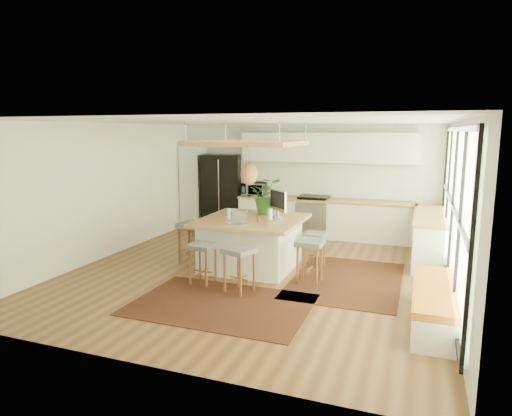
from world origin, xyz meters
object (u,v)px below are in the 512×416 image
at_px(island, 251,243).
at_px(stool_right_front, 310,262).
at_px(stool_right_back, 315,248).
at_px(fridge, 222,194).
at_px(stool_left_side, 192,245).
at_px(island_plant, 267,200).
at_px(stool_near_left, 203,263).
at_px(microwave, 254,188).
at_px(monitor, 278,204).
at_px(laptop, 236,217).
at_px(stool_near_right, 239,271).

bearing_deg(island, stool_right_front, -21.16).
height_order(stool_right_front, stool_right_back, stool_right_front).
height_order(fridge, island, fridge).
xyz_separation_m(island, stool_left_side, (-1.18, -0.14, -0.11)).
height_order(fridge, island_plant, fridge).
relative_size(stool_near_left, microwave, 1.13).
height_order(stool_near_left, stool_right_front, stool_right_front).
bearing_deg(monitor, fridge, 175.40).
distance_m(stool_right_front, laptop, 1.49).
relative_size(island, stool_near_right, 2.54).
bearing_deg(stool_right_back, laptop, -139.47).
distance_m(laptop, island_plant, 1.15).
bearing_deg(island, fridge, 123.77).
bearing_deg(stool_near_left, stool_near_right, -13.03).
xyz_separation_m(island, monitor, (0.43, 0.27, 0.72)).
xyz_separation_m(stool_right_back, stool_left_side, (-2.29, -0.63, 0.00)).
relative_size(stool_near_right, stool_left_side, 0.92).
bearing_deg(stool_near_right, fridge, 117.89).
bearing_deg(laptop, island_plant, 90.14).
xyz_separation_m(island, laptop, (-0.08, -0.54, 0.58)).
relative_size(stool_right_back, microwave, 1.06).
bearing_deg(stool_right_front, microwave, 124.03).
xyz_separation_m(stool_right_front, microwave, (-2.25, 3.33, 0.78)).
relative_size(fridge, island_plant, 2.71).
relative_size(monitor, island_plant, 0.81).
xyz_separation_m(stool_near_right, monitor, (0.13, 1.60, 0.83)).
bearing_deg(stool_right_back, stool_near_right, -114.06).
bearing_deg(fridge, laptop, -75.63).
xyz_separation_m(fridge, stool_right_front, (3.16, -3.36, -0.57)).
distance_m(stool_near_left, laptop, 1.00).
distance_m(stool_right_back, laptop, 1.71).
distance_m(stool_right_front, monitor, 1.38).
xyz_separation_m(stool_near_left, island_plant, (0.53, 1.75, 0.85)).
bearing_deg(island_plant, stool_near_left, -106.95).
relative_size(island, stool_left_side, 2.33).
xyz_separation_m(stool_right_front, monitor, (-0.80, 0.75, 0.83)).
bearing_deg(fridge, island_plant, -62.44).
distance_m(fridge, stool_left_side, 3.17).
xyz_separation_m(fridge, stool_right_back, (3.04, -2.40, -0.57)).
xyz_separation_m(fridge, microwave, (0.91, -0.03, 0.21)).
xyz_separation_m(stool_near_left, stool_near_right, (0.73, -0.17, 0.00)).
distance_m(stool_near_left, monitor, 1.86).
bearing_deg(island, stool_right_back, 23.51).
xyz_separation_m(stool_near_left, laptop, (0.35, 0.62, 0.70)).
bearing_deg(monitor, stool_right_back, 60.99).
relative_size(fridge, laptop, 5.95).
xyz_separation_m(stool_right_front, island_plant, (-1.13, 1.07, 0.85)).
height_order(stool_near_right, stool_right_front, stool_right_front).
relative_size(island, monitor, 3.19).
height_order(fridge, stool_near_right, fridge).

